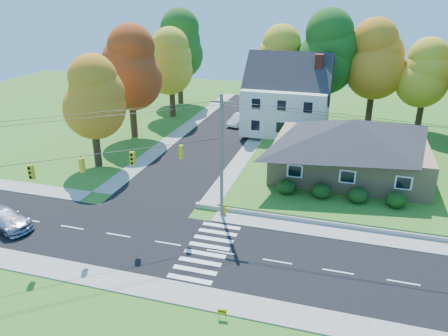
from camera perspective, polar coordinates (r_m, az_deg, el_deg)
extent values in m
plane|color=#3D7923|center=(31.07, -0.44, -10.96)|extent=(120.00, 120.00, 0.00)
cube|color=black|center=(31.07, -0.44, -10.94)|extent=(90.00, 8.00, 0.02)
cube|color=black|center=(55.85, -0.50, 4.53)|extent=(8.00, 44.00, 0.02)
cube|color=#9C9A90|center=(35.18, 1.95, -6.62)|extent=(90.00, 2.00, 0.08)
cube|color=#9C9A90|center=(27.22, -3.64, -16.41)|extent=(90.00, 2.00, 0.08)
cube|color=#3D7923|center=(49.11, 21.77, 0.64)|extent=(30.00, 30.00, 0.50)
cube|color=tan|center=(43.49, 16.02, 1.30)|extent=(14.00, 10.00, 3.20)
pyramid|color=#26262B|center=(42.64, 16.40, 4.68)|extent=(14.60, 10.60, 2.20)
cube|color=silver|center=(55.13, 8.15, 7.63)|extent=(10.00, 8.00, 5.60)
pyramid|color=#26262B|center=(54.27, 8.39, 11.72)|extent=(10.40, 8.40, 2.40)
cube|color=brown|center=(54.29, 11.96, 9.32)|extent=(0.90, 0.90, 9.60)
ellipsoid|color=#163A10|center=(38.40, 8.15, -2.42)|extent=(1.70, 1.70, 1.27)
ellipsoid|color=#163A10|center=(38.15, 12.60, -2.92)|extent=(1.70, 1.70, 1.27)
ellipsoid|color=#163A10|center=(38.14, 17.09, -3.41)|extent=(1.70, 1.70, 1.27)
ellipsoid|color=#163A10|center=(38.37, 21.55, -3.87)|extent=(1.70, 1.70, 1.27)
cylinder|color=#666059|center=(33.63, -0.32, 1.31)|extent=(0.26, 0.26, 10.00)
cube|color=#666059|center=(32.32, -0.34, 8.62)|extent=(1.60, 0.12, 0.12)
cube|color=gold|center=(31.25, -23.87, -0.49)|extent=(0.34, 0.26, 1.00)
cube|color=gold|center=(31.23, -18.06, 0.35)|extent=(0.26, 0.34, 1.00)
cube|color=gold|center=(31.57, -11.85, 1.23)|extent=(0.34, 0.26, 1.00)
cube|color=gold|center=(32.32, -5.61, 2.12)|extent=(0.26, 0.34, 1.00)
cylinder|color=black|center=(31.15, -14.70, 1.96)|extent=(13.02, 10.43, 0.04)
cylinder|color=#3F2A19|center=(61.21, 7.17, 9.04)|extent=(0.80, 0.80, 5.40)
sphere|color=gold|center=(60.45, 7.35, 12.64)|extent=(6.72, 6.72, 6.72)
sphere|color=gold|center=(60.20, 7.43, 14.22)|extent=(5.91, 5.91, 5.91)
sphere|color=gold|center=(59.99, 7.51, 15.81)|extent=(5.11, 5.11, 5.11)
cylinder|color=#3F2A19|center=(59.48, 12.78, 8.73)|extent=(0.86, 0.86, 6.30)
sphere|color=#1F5B19|center=(58.63, 13.17, 13.05)|extent=(7.84, 7.84, 7.84)
sphere|color=#1F5B19|center=(58.37, 13.34, 14.94)|extent=(6.90, 6.90, 6.90)
sphere|color=#1F5B19|center=(58.17, 13.52, 16.85)|extent=(5.96, 5.96, 5.96)
cylinder|color=#3F2A19|center=(60.44, 18.56, 8.12)|extent=(0.83, 0.83, 5.85)
sphere|color=orange|center=(59.64, 19.06, 12.04)|extent=(7.28, 7.28, 7.28)
sphere|color=orange|center=(59.38, 19.28, 13.76)|extent=(6.41, 6.41, 6.41)
sphere|color=orange|center=(59.17, 19.51, 15.50)|extent=(5.53, 5.53, 5.53)
cylinder|color=#3F2A19|center=(60.11, 24.25, 6.79)|extent=(0.77, 0.77, 4.95)
sphere|color=gold|center=(59.38, 24.79, 10.10)|extent=(6.16, 6.16, 6.16)
sphere|color=gold|center=(59.13, 25.03, 11.55)|extent=(5.42, 5.42, 5.42)
sphere|color=gold|center=(58.91, 25.28, 13.01)|extent=(4.68, 4.68, 4.68)
cylinder|color=#3F2A19|center=(46.65, -16.34, 3.17)|extent=(0.77, 0.77, 4.95)
sphere|color=orange|center=(45.66, -16.82, 7.41)|extent=(6.16, 6.16, 6.16)
sphere|color=orange|center=(45.32, -17.04, 9.29)|extent=(5.42, 5.42, 5.42)
sphere|color=orange|center=(45.02, -17.26, 11.19)|extent=(4.68, 4.68, 4.68)
cylinder|color=#3F2A19|center=(55.23, -11.80, 7.01)|extent=(0.83, 0.83, 5.85)
sphere|color=#A13914|center=(54.31, -12.16, 11.31)|extent=(7.28, 7.28, 7.28)
sphere|color=#A13914|center=(54.01, -12.31, 13.20)|extent=(6.41, 6.41, 6.41)
sphere|color=#A13914|center=(53.76, -12.48, 15.11)|extent=(5.53, 5.53, 5.53)
cylinder|color=#3F2A19|center=(63.59, -6.77, 9.10)|extent=(0.80, 0.80, 5.40)
sphere|color=gold|center=(62.83, -6.93, 12.56)|extent=(6.72, 6.72, 6.72)
sphere|color=gold|center=(62.57, -7.01, 14.08)|extent=(5.91, 5.91, 5.91)
sphere|color=gold|center=(62.36, -7.08, 15.60)|extent=(5.11, 5.11, 5.11)
cylinder|color=#3F2A19|center=(71.46, -5.76, 10.96)|extent=(0.86, 0.86, 6.30)
sphere|color=#1F5B19|center=(70.72, -5.90, 14.58)|extent=(7.84, 7.84, 7.84)
sphere|color=#1F5B19|center=(70.49, -5.97, 16.16)|extent=(6.90, 6.90, 6.90)
sphere|color=#1F5B19|center=(70.31, -6.03, 17.75)|extent=(5.96, 5.96, 5.96)
imported|color=#A19FB4|center=(37.68, -26.91, -5.89)|extent=(5.64, 3.36, 1.53)
imported|color=white|center=(59.37, 1.95, 6.34)|extent=(2.51, 4.62, 1.44)
cylinder|color=#D6C700|center=(35.87, -0.01, -5.96)|extent=(0.41, 0.41, 0.11)
cylinder|color=#D6C700|center=(35.71, -0.01, -5.48)|extent=(0.27, 0.27, 0.63)
sphere|color=#D6C700|center=(35.54, -0.01, -4.95)|extent=(0.30, 0.30, 0.30)
cylinder|color=#D6C700|center=(35.66, -0.01, -5.32)|extent=(0.53, 0.32, 0.14)
cylinder|color=black|center=(25.68, -0.67, -18.62)|extent=(0.02, 0.02, 0.44)
cylinder|color=black|center=(25.60, 0.19, -18.78)|extent=(0.02, 0.02, 0.44)
cube|color=#FED200|center=(25.47, -0.24, -18.25)|extent=(0.52, 0.10, 0.35)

